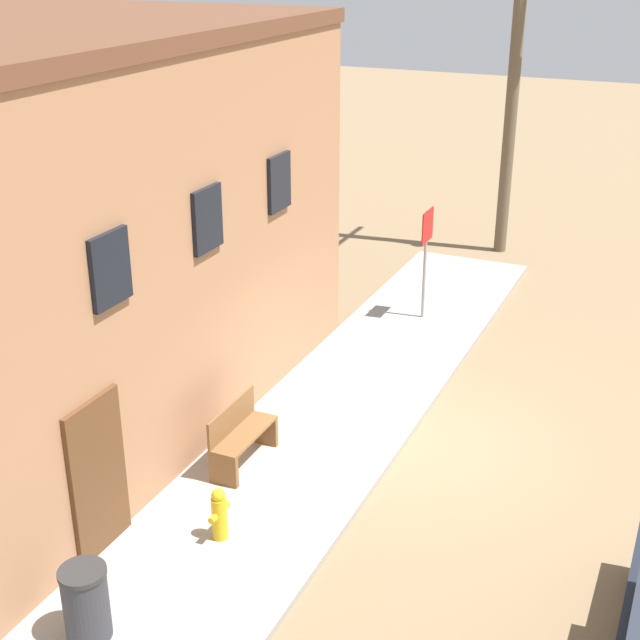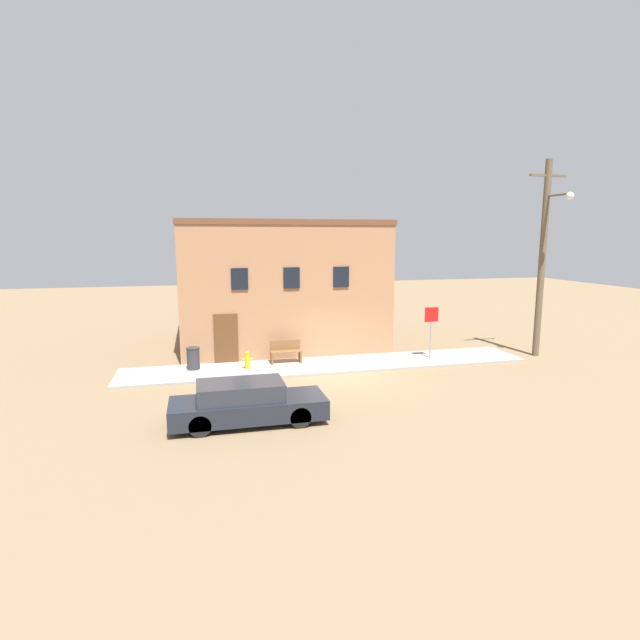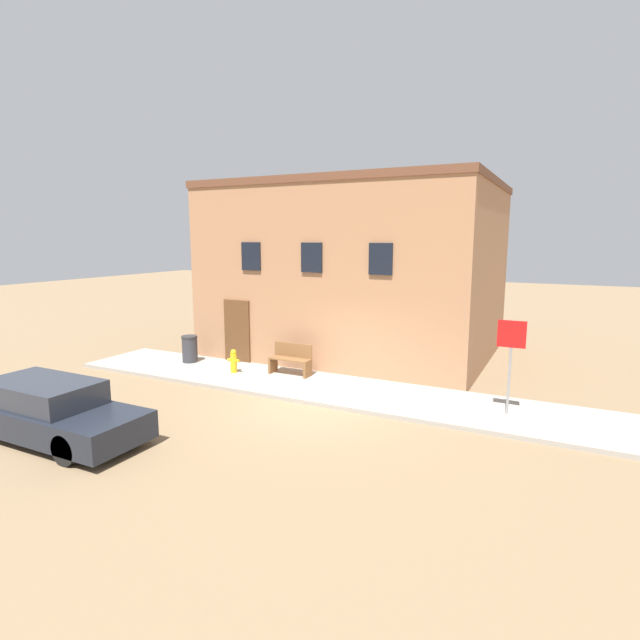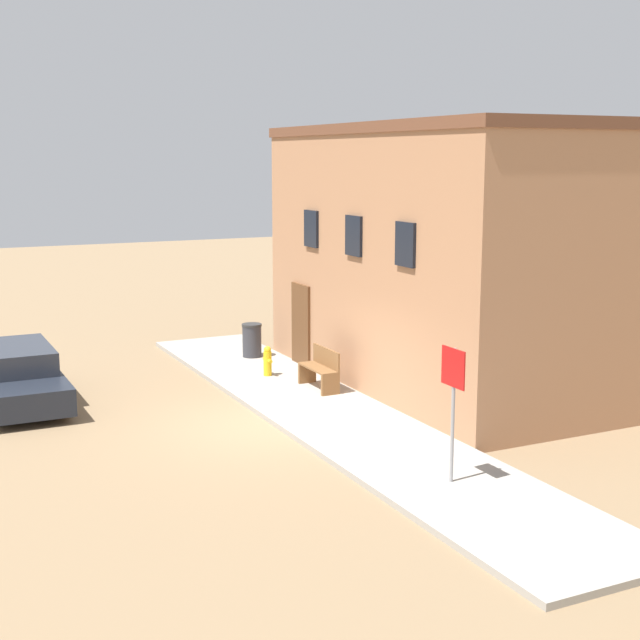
% 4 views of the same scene
% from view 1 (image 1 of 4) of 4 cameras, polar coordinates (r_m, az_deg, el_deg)
% --- Properties ---
extents(ground_plane, '(80.00, 80.00, 0.00)m').
position_cam_1_polar(ground_plane, '(14.10, 5.64, -7.78)').
color(ground_plane, '#846B4C').
extents(sidewalk, '(17.04, 2.65, 0.11)m').
position_cam_1_polar(sidewalk, '(14.48, 0.66, -6.50)').
color(sidewalk, '#9E998E').
rests_on(sidewalk, ground).
extents(fire_hydrant, '(0.42, 0.20, 0.73)m').
position_cam_1_polar(fire_hydrant, '(11.71, -6.46, -12.22)').
color(fire_hydrant, gold).
rests_on(fire_hydrant, sidewalk).
extents(stop_sign, '(0.64, 0.06, 2.25)m').
position_cam_1_polar(stop_sign, '(17.76, 6.82, 4.86)').
color(stop_sign, gray).
rests_on(stop_sign, sidewalk).
extents(bench, '(1.31, 0.44, 0.94)m').
position_cam_1_polar(bench, '(13.14, -5.10, -7.38)').
color(bench, brown).
rests_on(bench, sidewalk).
extents(trash_bin, '(0.53, 0.53, 0.89)m').
position_cam_1_polar(trash_bin, '(10.53, -14.75, -17.11)').
color(trash_bin, '#333338').
rests_on(trash_bin, sidewalk).
extents(utility_pole, '(1.80, 1.72, 8.72)m').
position_cam_1_polar(utility_pole, '(21.88, 12.57, 15.82)').
color(utility_pole, brown).
rests_on(utility_pole, ground).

